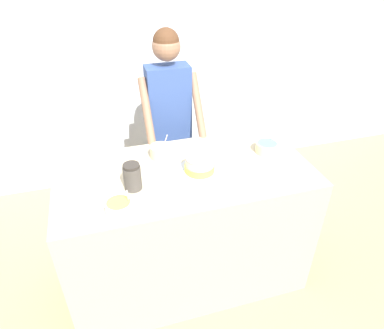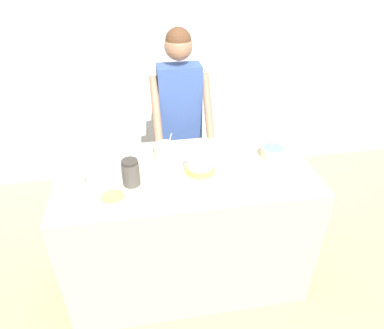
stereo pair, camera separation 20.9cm
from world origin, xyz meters
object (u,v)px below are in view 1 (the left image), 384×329
object	(u,v)px
frosting_bowl_blue	(267,147)
stoneware_jar	(132,177)
cake	(200,166)
ceramic_plate	(244,173)
drinking_glass	(79,189)
frosting_bowl_yellow	(119,206)
frosting_bowl_pink	(160,151)
person_baker	(169,113)

from	to	relation	value
frosting_bowl_blue	stoneware_jar	bearing A→B (deg)	-170.66
cake	stoneware_jar	bearing A→B (deg)	-173.24
ceramic_plate	drinking_glass	bearing A→B (deg)	178.60
frosting_bowl_yellow	frosting_bowl_pink	world-z (taller)	frosting_bowl_yellow
person_baker	cake	bearing A→B (deg)	-87.95
frosting_bowl_blue	stoneware_jar	distance (m)	0.94
stoneware_jar	person_baker	bearing A→B (deg)	62.48
frosting_bowl_blue	ceramic_plate	size ratio (longest dim) A/B	0.73
drinking_glass	ceramic_plate	xyz separation A→B (m)	(0.97, -0.02, -0.07)
drinking_glass	stoneware_jar	xyz separation A→B (m)	(0.29, 0.03, 0.01)
person_baker	frosting_bowl_pink	world-z (taller)	person_baker
frosting_bowl_yellow	ceramic_plate	xyz separation A→B (m)	(0.78, 0.13, -0.03)
frosting_bowl_yellow	frosting_bowl_pink	distance (m)	0.58
drinking_glass	person_baker	bearing A→B (deg)	48.71
frosting_bowl_blue	drinking_glass	xyz separation A→B (m)	(-1.23, -0.18, 0.04)
cake	frosting_bowl_yellow	bearing A→B (deg)	-155.94
person_baker	cake	distance (m)	0.71
ceramic_plate	frosting_bowl_pink	bearing A→B (deg)	142.70
cake	drinking_glass	world-z (taller)	drinking_glass
cake	frosting_bowl_blue	xyz separation A→B (m)	(0.51, 0.10, -0.01)
frosting_bowl_pink	stoneware_jar	distance (m)	0.37
cake	stoneware_jar	size ratio (longest dim) A/B	1.82
cake	stoneware_jar	distance (m)	0.42
cake	frosting_bowl_yellow	world-z (taller)	frosting_bowl_yellow
person_baker	frosting_bowl_yellow	world-z (taller)	person_baker
frosting_bowl_blue	stoneware_jar	size ratio (longest dim) A/B	0.95
person_baker	drinking_glass	distance (m)	1.04
stoneware_jar	frosting_bowl_blue	bearing A→B (deg)	9.34
frosting_bowl_pink	drinking_glass	distance (m)	0.61
frosting_bowl_yellow	drinking_glass	world-z (taller)	frosting_bowl_yellow
person_baker	frosting_bowl_pink	size ratio (longest dim) A/B	10.87
stoneware_jar	ceramic_plate	bearing A→B (deg)	-4.31
cake	frosting_bowl_yellow	xyz separation A→B (m)	(-0.52, -0.23, -0.01)
person_baker	frosting_bowl_pink	distance (m)	0.49
frosting_bowl_yellow	drinking_glass	xyz separation A→B (m)	(-0.19, 0.16, 0.04)
cake	frosting_bowl_blue	distance (m)	0.52
frosting_bowl_blue	cake	bearing A→B (deg)	-168.58
frosting_bowl_yellow	frosting_bowl_pink	xyz separation A→B (m)	(0.33, 0.48, 0.01)
frosting_bowl_yellow	drinking_glass	distance (m)	0.25
person_baker	frosting_bowl_blue	xyz separation A→B (m)	(0.54, -0.60, -0.06)
frosting_bowl_yellow	frosting_bowl_blue	world-z (taller)	frosting_bowl_yellow
frosting_bowl_pink	stoneware_jar	xyz separation A→B (m)	(-0.22, -0.29, 0.04)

